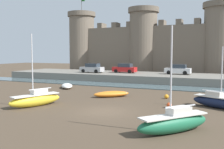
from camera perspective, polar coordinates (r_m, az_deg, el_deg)
The scene contains 15 objects.
ground_plane at distance 21.31m, azimuth -1.61°, elevation -8.01°, with size 160.00×160.00×0.00m, color #4C3D2D.
water_channel at distance 36.23m, azimuth 9.43°, elevation -2.70°, with size 80.00×4.50×0.10m, color slate.
quay_road at distance 43.18m, azimuth 11.86°, elevation -0.80°, with size 56.26×10.00×1.23m, color slate.
castle at distance 53.60m, azimuth 14.40°, elevation 6.30°, with size 50.62×6.36×16.96m.
rowboat_midflat_left at distance 28.07m, azimuth -0.11°, elevation -4.22°, with size 3.79×3.60×0.63m.
rowboat_foreground_left at distance 35.57m, azimuth -9.79°, elevation -2.42°, with size 3.38×3.93×0.59m.
sailboat_midflat_centre at distance 16.07m, azimuth 13.33°, elevation -10.05°, with size 4.06×4.67×6.25m.
sailboat_foreground_right at distance 24.14m, azimuth -16.24°, elevation -5.18°, with size 2.76×4.99×6.33m.
sailboat_midflat_right at distance 24.14m, azimuth 22.05°, elevation -5.43°, with size 4.71×3.03×5.23m.
mooring_buoy_near_shore at distance 27.55m, azimuth 11.78°, elevation -4.71°, with size 0.45×0.45×0.45m, color orange.
mooring_buoy_near_channel at distance 23.09m, azimuth 12.34°, elevation -6.54°, with size 0.45×0.45×0.45m, color #E04C1E.
mooring_buoy_off_centre at distance 21.42m, azimuth 14.01°, elevation -7.55°, with size 0.39×0.39×0.39m, color orange.
car_quay_centre_east at distance 46.16m, azimuth -4.35°, elevation 1.37°, with size 4.12×1.92×1.62m.
car_quay_centre_west at distance 43.75m, azimuth 14.18°, elevation 1.06°, with size 4.12×1.92×1.62m.
car_quay_west at distance 45.71m, azimuth 2.78°, elevation 1.35°, with size 4.12×1.92×1.62m.
Camera 1 is at (8.98, -18.74, 4.70)m, focal length 42.00 mm.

